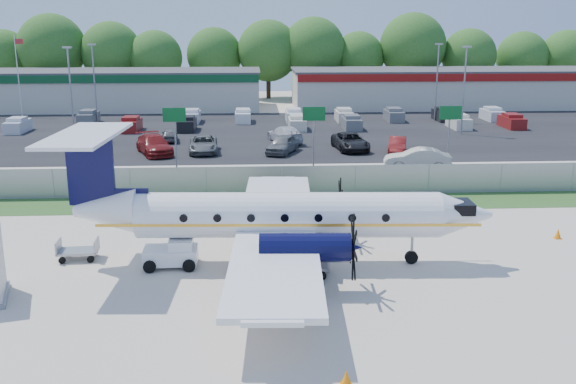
{
  "coord_description": "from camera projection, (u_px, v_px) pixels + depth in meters",
  "views": [
    {
      "loc": [
        -1.86,
        -27.64,
        11.04
      ],
      "look_at": [
        0.0,
        6.0,
        2.3
      ],
      "focal_mm": 40.0,
      "sensor_mm": 36.0,
      "label": 1
    }
  ],
  "objects": [
    {
      "name": "parked_car_d",
      "position": [
        350.0,
        150.0,
        58.83
      ],
      "size": [
        3.19,
        5.9,
        1.57
      ],
      "primitive_type": "imported",
      "rotation": [
        0.0,
        0.0,
        0.11
      ],
      "color": "black",
      "rests_on": "ground"
    },
    {
      "name": "sign_mid",
      "position": [
        314.0,
        122.0,
        50.98
      ],
      "size": [
        1.8,
        0.26,
        5.0
      ],
      "color": "gray",
      "rests_on": "ground"
    },
    {
      "name": "pushback_tug",
      "position": [
        173.0,
        253.0,
        30.25
      ],
      "size": [
        2.53,
        1.83,
        1.35
      ],
      "color": "white",
      "rests_on": "ground"
    },
    {
      "name": "parked_car_c",
      "position": [
        283.0,
        153.0,
        57.35
      ],
      "size": [
        3.6,
        5.16,
        1.63
      ],
      "primitive_type": "imported",
      "rotation": [
        0.0,
        0.0,
        -0.39
      ],
      "color": "#595B5E",
      "rests_on": "ground"
    },
    {
      "name": "parked_car_a",
      "position": [
        155.0,
        154.0,
        56.92
      ],
      "size": [
        4.34,
        6.34,
        1.71
      ],
      "primitive_type": "imported",
      "rotation": [
        0.0,
        0.0,
        0.37
      ],
      "color": "maroon",
      "rests_on": "ground"
    },
    {
      "name": "grass_verge",
      "position": [
        283.0,
        203.0,
        41.19
      ],
      "size": [
        170.0,
        4.0,
        0.02
      ],
      "primitive_type": "cube",
      "color": "#2D561E",
      "rests_on": "ground"
    },
    {
      "name": "cone_nose",
      "position": [
        558.0,
        234.0,
        34.31
      ],
      "size": [
        0.37,
        0.37,
        0.53
      ],
      "color": "orange",
      "rests_on": "ground"
    },
    {
      "name": "baggage_cart_far",
      "position": [
        306.0,
        263.0,
        29.28
      ],
      "size": [
        2.5,
        1.77,
        1.2
      ],
      "color": "gray",
      "rests_on": "ground"
    },
    {
      "name": "parked_car_g",
      "position": [
        285.0,
        142.0,
        62.72
      ],
      "size": [
        3.79,
        5.93,
        1.6
      ],
      "primitive_type": "imported",
      "rotation": [
        0.0,
        0.0,
        3.44
      ],
      "color": "silver",
      "rests_on": "ground"
    },
    {
      "name": "aircraft",
      "position": [
        279.0,
        215.0,
        30.09
      ],
      "size": [
        20.38,
        20.1,
        6.31
      ],
      "color": "white",
      "rests_on": "ground"
    },
    {
      "name": "parked_car_f",
      "position": [
        170.0,
        141.0,
        63.19
      ],
      "size": [
        2.03,
        3.96,
        1.29
      ],
      "primitive_type": "imported",
      "rotation": [
        0.0,
        0.0,
        3.28
      ],
      "color": "#595B5E",
      "rests_on": "ground"
    },
    {
      "name": "light_pole_nw",
      "position": [
        70.0,
        86.0,
        63.93
      ],
      "size": [
        0.9,
        0.35,
        9.09
      ],
      "color": "gray",
      "rests_on": "ground"
    },
    {
      "name": "perimeter_fence",
      "position": [
        281.0,
        181.0,
        42.87
      ],
      "size": [
        120.0,
        0.06,
        1.99
      ],
      "color": "gray",
      "rests_on": "ground"
    },
    {
      "name": "parked_car_e",
      "position": [
        397.0,
        153.0,
        57.51
      ],
      "size": [
        2.53,
        4.56,
        1.42
      ],
      "primitive_type": "imported",
      "rotation": [
        0.0,
        0.0,
        -0.25
      ],
      "color": "maroon",
      "rests_on": "ground"
    },
    {
      "name": "building_west",
      "position": [
        90.0,
        89.0,
        87.55
      ],
      "size": [
        46.4,
        12.4,
        5.24
      ],
      "color": "beige",
      "rests_on": "ground"
    },
    {
      "name": "parking_lot",
      "position": [
        270.0,
        133.0,
        68.25
      ],
      "size": [
        170.0,
        32.0,
        0.02
      ],
      "primitive_type": "cube",
      "color": "black",
      "rests_on": "ground"
    },
    {
      "name": "ground",
      "position": [
        295.0,
        273.0,
        29.59
      ],
      "size": [
        170.0,
        170.0,
        0.0
      ],
      "primitive_type": "plane",
      "color": "beige",
      "rests_on": "ground"
    },
    {
      "name": "light_pole_ne",
      "position": [
        464.0,
        84.0,
        66.07
      ],
      "size": [
        0.9,
        0.35,
        9.09
      ],
      "color": "gray",
      "rests_on": "ground"
    },
    {
      "name": "baggage_cart_near",
      "position": [
        78.0,
        250.0,
        31.17
      ],
      "size": [
        1.96,
        1.25,
        1.0
      ],
      "color": "gray",
      "rests_on": "ground"
    },
    {
      "name": "far_parking_rows",
      "position": [
        269.0,
        126.0,
        73.08
      ],
      "size": [
        56.0,
        10.0,
        1.6
      ],
      "primitive_type": null,
      "color": "gray",
      "rests_on": "ground"
    },
    {
      "name": "building_east",
      "position": [
        450.0,
        88.0,
        90.22
      ],
      "size": [
        44.4,
        12.4,
        5.24
      ],
      "color": "beige",
      "rests_on": "ground"
    },
    {
      "name": "tree_line",
      "position": [
        264.0,
        98.0,
        101.11
      ],
      "size": [
        112.0,
        6.0,
        14.0
      ],
      "primitive_type": null,
      "color": "#2B5E1B",
      "rests_on": "ground"
    },
    {
      "name": "flagpole_east",
      "position": [
        18.0,
        71.0,
        79.68
      ],
      "size": [
        1.06,
        0.12,
        10.0
      ],
      "color": "white",
      "rests_on": "ground"
    },
    {
      "name": "parked_car_b",
      "position": [
        204.0,
        153.0,
        57.68
      ],
      "size": [
        2.82,
        5.54,
        1.5
      ],
      "primitive_type": "imported",
      "rotation": [
        0.0,
        0.0,
        0.06
      ],
      "color": "#595B5E",
      "rests_on": "ground"
    },
    {
      "name": "light_pole_sw",
      "position": [
        94.0,
        78.0,
        73.6
      ],
      "size": [
        0.9,
        0.35,
        9.09
      ],
      "color": "gray",
      "rests_on": "ground"
    },
    {
      "name": "sign_right",
      "position": [
        450.0,
        121.0,
        51.57
      ],
      "size": [
        1.8,
        0.26,
        5.0
      ],
      "color": "gray",
      "rests_on": "ground"
    },
    {
      "name": "cone_port_wing",
      "position": [
        346.0,
        378.0,
        20.27
      ],
      "size": [
        0.37,
        0.37,
        0.53
      ],
      "color": "orange",
      "rests_on": "ground"
    },
    {
      "name": "sign_left",
      "position": [
        175.0,
        123.0,
        50.39
      ],
      "size": [
        1.8,
        0.26,
        5.0
      ],
      "color": "gray",
      "rests_on": "ground"
    },
    {
      "name": "access_road",
      "position": [
        278.0,
        178.0,
        47.95
      ],
      "size": [
        170.0,
        8.0,
        0.02
      ],
      "primitive_type": "cube",
      "color": "black",
      "rests_on": "ground"
    },
    {
      "name": "light_pole_se",
      "position": [
        437.0,
        77.0,
        75.74
      ],
      "size": [
        0.9,
        0.35,
        9.09
      ],
      "color": "gray",
      "rests_on": "ground"
    },
    {
      "name": "cone_starboard_wing",
      "position": [
        280.0,
        197.0,
        41.57
      ],
      "size": [
        0.39,
        0.39,
        0.55
      ],
      "color": "orange",
      "rests_on": "ground"
    },
    {
      "name": "road_car_mid",
      "position": [
        417.0,
        170.0,
        50.79
      ],
      "size": [
        5.42,
        2.56,
        1.72
      ],
      "primitive_type": "imported",
      "rotation": [
        0.0,
        0.0,
        -1.72
      ],
      "color": "beige",
      "rests_on": "ground"
    }
  ]
}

